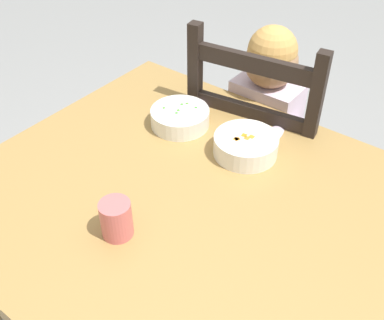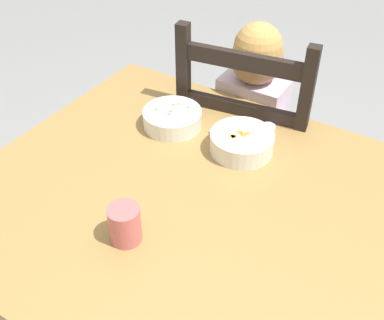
{
  "view_description": "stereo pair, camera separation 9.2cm",
  "coord_description": "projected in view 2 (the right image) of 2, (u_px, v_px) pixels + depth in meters",
  "views": [
    {
      "loc": [
        0.51,
        -0.67,
        1.54
      ],
      "look_at": [
        -0.05,
        0.07,
        0.79
      ],
      "focal_mm": 43.86,
      "sensor_mm": 36.0,
      "label": 1
    },
    {
      "loc": [
        0.43,
        -0.72,
        1.54
      ],
      "look_at": [
        -0.05,
        0.07,
        0.79
      ],
      "focal_mm": 43.86,
      "sensor_mm": 36.0,
      "label": 2
    }
  ],
  "objects": [
    {
      "name": "dining_chair",
      "position": [
        247.0,
        155.0,
        1.71
      ],
      "size": [
        0.48,
        0.48,
        1.0
      ],
      "color": "black",
      "rests_on": "ground"
    },
    {
      "name": "bowl_of_carrots",
      "position": [
        242.0,
        142.0,
        1.29
      ],
      "size": [
        0.18,
        0.18,
        0.06
      ],
      "color": "white",
      "rests_on": "dining_table"
    },
    {
      "name": "spoon",
      "position": [
        219.0,
        136.0,
        1.35
      ],
      "size": [
        0.13,
        0.08,
        0.01
      ],
      "color": "silver",
      "rests_on": "dining_table"
    },
    {
      "name": "dining_table",
      "position": [
        195.0,
        227.0,
        1.23
      ],
      "size": [
        1.13,
        0.96,
        0.74
      ],
      "color": "#A57E45",
      "rests_on": "ground"
    },
    {
      "name": "drinking_cup",
      "position": [
        125.0,
        224.0,
        1.03
      ],
      "size": [
        0.07,
        0.07,
        0.09
      ],
      "primitive_type": "cylinder",
      "color": "#D36566",
      "rests_on": "dining_table"
    },
    {
      "name": "bowl_of_peas",
      "position": [
        172.0,
        118.0,
        1.38
      ],
      "size": [
        0.17,
        0.17,
        0.05
      ],
      "color": "white",
      "rests_on": "dining_table"
    },
    {
      "name": "child_figure",
      "position": [
        248.0,
        118.0,
        1.61
      ],
      "size": [
        0.32,
        0.31,
        0.97
      ],
      "color": "silver",
      "rests_on": "ground"
    }
  ]
}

